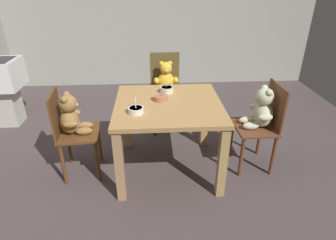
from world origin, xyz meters
TOP-DOWN VIEW (x-y plane):
  - ground_plane at (0.00, 0.00)m, footprint 5.20×5.20m
  - wall_rear at (0.00, 2.56)m, footprint 5.20×0.08m
  - dining_table at (0.00, 0.00)m, footprint 0.98×0.95m
  - teddy_chair_near_right at (0.90, 0.01)m, footprint 0.38×0.43m
  - teddy_chair_near_left at (-0.90, -0.01)m, footprint 0.41×0.43m
  - teddy_chair_far_center at (0.03, 0.88)m, footprint 0.41×0.40m
  - porridge_bowl_terracotta_center at (-0.07, 0.06)m, footprint 0.13×0.13m
  - porridge_bowl_cream_far_center at (0.00, 0.26)m, footprint 0.13×0.13m
  - porridge_bowl_white_near_left at (-0.29, -0.19)m, footprint 0.13×0.14m
  - sink_basin at (-2.05, 1.11)m, footprint 0.53×0.46m

SIDE VIEW (x-z plane):
  - ground_plane at x=0.00m, z-range -0.04..0.00m
  - sink_basin at x=-2.05m, z-range 0.13..0.99m
  - teddy_chair_near_left at x=-0.90m, z-range 0.14..1.00m
  - teddy_chair_far_center at x=0.03m, z-range 0.10..1.04m
  - teddy_chair_near_right at x=0.90m, z-range 0.14..1.01m
  - dining_table at x=0.00m, z-range 0.24..0.97m
  - porridge_bowl_white_near_left at x=-0.29m, z-range 0.70..0.81m
  - porridge_bowl_terracotta_center at x=-0.07m, z-range 0.70..0.81m
  - porridge_bowl_cream_far_center at x=0.00m, z-range 0.70..0.82m
  - wall_rear at x=0.00m, z-range 0.00..2.63m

